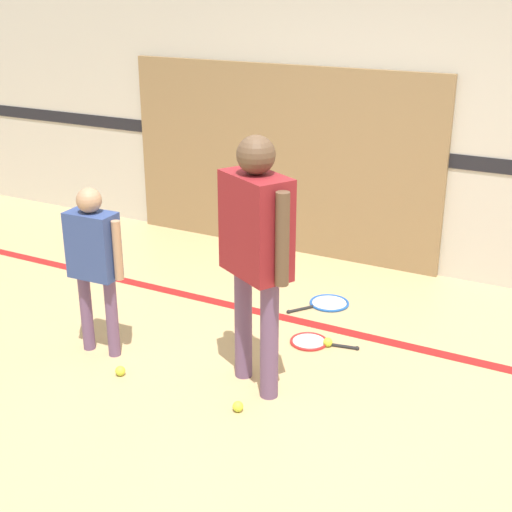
{
  "coord_description": "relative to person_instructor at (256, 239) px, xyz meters",
  "views": [
    {
      "loc": [
        1.78,
        -3.48,
        2.42
      ],
      "look_at": [
        -0.07,
        -0.01,
        0.88
      ],
      "focal_mm": 50.0,
      "sensor_mm": 36.0,
      "label": 1
    }
  ],
  "objects": [
    {
      "name": "wall_panel",
      "position": [
        -0.98,
        2.31,
        -0.13
      ],
      "size": [
        3.07,
        0.05,
        1.72
      ],
      "color": "#93754C",
      "rests_on": "ground_plane"
    },
    {
      "name": "tennis_ball_near_instructor",
      "position": [
        0.04,
        -0.31,
        -0.96
      ],
      "size": [
        0.07,
        0.07,
        0.07
      ],
      "primitive_type": "sphere",
      "color": "#CCE038",
      "rests_on": "ground_plane"
    },
    {
      "name": "wall_back",
      "position": [
        0.07,
        2.37,
        0.6
      ],
      "size": [
        16.0,
        0.07,
        3.2
      ],
      "color": "beige",
      "rests_on": "ground_plane"
    },
    {
      "name": "person_instructor",
      "position": [
        0.0,
        0.0,
        0.0
      ],
      "size": [
        0.55,
        0.43,
        1.61
      ],
      "rotation": [
        0.0,
        0.0,
        -0.5
      ],
      "color": "#6B4C70",
      "rests_on": "ground_plane"
    },
    {
      "name": "racket_second_spare",
      "position": [
        -0.06,
        1.33,
        -0.98
      ],
      "size": [
        0.45,
        0.54,
        0.03
      ],
      "rotation": [
        0.0,
        0.0,
        4.09
      ],
      "color": "blue",
      "rests_on": "ground_plane"
    },
    {
      "name": "floor_stripe",
      "position": [
        0.07,
        0.95,
        -0.99
      ],
      "size": [
        14.4,
        0.1,
        0.01
      ],
      "color": "red",
      "rests_on": "ground_plane"
    },
    {
      "name": "person_student_left",
      "position": [
        -1.15,
        -0.12,
        -0.26
      ],
      "size": [
        0.45,
        0.2,
        1.18
      ],
      "rotation": [
        0.0,
        0.0,
        0.05
      ],
      "color": "#6B4C70",
      "rests_on": "ground_plane"
    },
    {
      "name": "tennis_ball_stray_left",
      "position": [
        -0.84,
        -0.31,
        -0.96
      ],
      "size": [
        0.07,
        0.07,
        0.07
      ],
      "primitive_type": "sphere",
      "color": "#CCE038",
      "rests_on": "ground_plane"
    },
    {
      "name": "racket_spare_on_floor",
      "position": [
        0.09,
        0.68,
        -0.98
      ],
      "size": [
        0.52,
        0.32,
        0.03
      ],
      "rotation": [
        0.0,
        0.0,
        0.19
      ],
      "color": "red",
      "rests_on": "ground_plane"
    },
    {
      "name": "ground_plane",
      "position": [
        0.07,
        0.01,
        -0.99
      ],
      "size": [
        16.0,
        16.0,
        0.0
      ],
      "primitive_type": "plane",
      "color": "tan"
    },
    {
      "name": "tennis_ball_by_spare_racket",
      "position": [
        0.21,
        0.69,
        -0.96
      ],
      "size": [
        0.07,
        0.07,
        0.07
      ],
      "primitive_type": "sphere",
      "color": "#CCE038",
      "rests_on": "ground_plane"
    }
  ]
}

